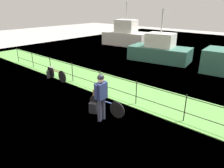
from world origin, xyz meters
TOP-DOWN VIEW (x-y plane):
  - ground_plane at (0.00, 0.00)m, footprint 60.00×60.00m
  - grass_strip at (0.00, 3.18)m, footprint 27.00×2.40m
  - harbor_water at (0.00, 11.77)m, footprint 30.00×30.00m
  - iron_fence at (0.00, 2.30)m, footprint 18.04×0.04m
  - bicycle_main at (0.60, 0.96)m, footprint 1.61×0.19m
  - wooden_crate at (0.24, 0.94)m, footprint 0.35×0.27m
  - terrier_dog at (0.27, 0.94)m, footprint 0.32×0.16m
  - cyclist_person at (0.79, 0.52)m, footprint 0.28×0.54m
  - backpack_on_paving at (0.21, 0.68)m, footprint 0.33×0.28m
  - mooring_bollard at (-4.48, 1.80)m, footprint 0.20×0.20m
  - bicycle_parked at (-3.90, 1.90)m, footprint 1.73×0.17m
  - moored_boat_near at (-1.86, 9.26)m, footprint 4.46×2.64m
  - moored_boat_far at (-7.54, 12.66)m, footprint 4.64×2.94m

SIDE VIEW (x-z plane):
  - ground_plane at x=0.00m, z-range 0.00..0.00m
  - harbor_water at x=0.00m, z-range 0.00..0.00m
  - grass_strip at x=0.00m, z-range 0.00..0.03m
  - backpack_on_paving at x=0.21m, z-range 0.00..0.40m
  - mooring_bollard at x=-4.48m, z-range 0.00..0.41m
  - bicycle_main at x=0.60m, z-range 0.02..0.64m
  - bicycle_parked at x=-3.90m, z-range 0.02..0.65m
  - iron_fence at x=0.00m, z-range 0.09..1.10m
  - moored_boat_near at x=-1.86m, z-range -1.05..2.49m
  - wooden_crate at x=0.24m, z-range 0.62..0.86m
  - moored_boat_far at x=-7.54m, z-range -1.12..2.93m
  - terrier_dog at x=0.27m, z-range 0.85..1.03m
  - cyclist_person at x=0.79m, z-range 0.16..1.84m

